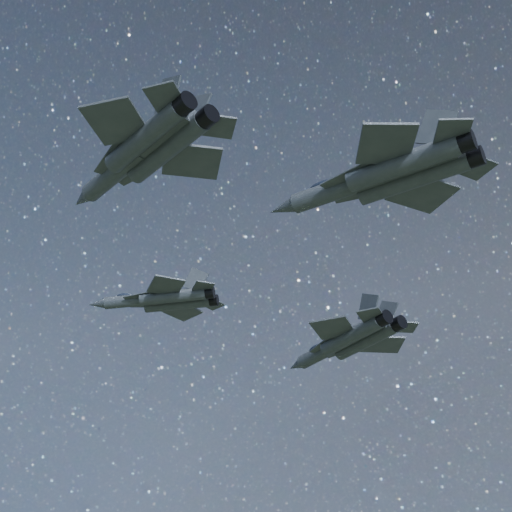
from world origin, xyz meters
The scene contains 4 objects.
jet_lead centered at (-16.23, 5.89, 155.03)m, with size 15.48×10.25×3.95m.
jet_left centered at (-1.21, 21.36, 152.32)m, with size 19.17×12.74×4.88m.
jet_right centered at (2.18, -18.99, 151.34)m, with size 17.92×12.15×4.51m.
jet_slot centered at (15.85, -4.91, 152.29)m, with size 19.29×13.72×4.91m.
Camera 1 is at (34.39, -53.24, 113.72)m, focal length 55.00 mm.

